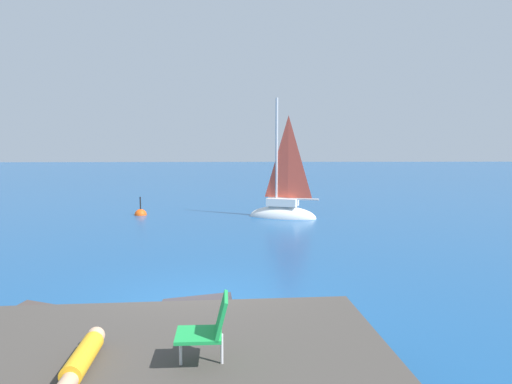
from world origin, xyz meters
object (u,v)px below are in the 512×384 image
object	(u,v)px
marker_buoy	(141,215)
beach_chair	(209,327)
person_sunbather	(79,363)
sailboat_near	(283,211)

from	to	relation	value
marker_buoy	beach_chair	bearing A→B (deg)	-75.15
marker_buoy	person_sunbather	bearing A→B (deg)	-79.98
sailboat_near	marker_buoy	distance (m)	6.61
sailboat_near	beach_chair	bearing A→B (deg)	101.35
person_sunbather	sailboat_near	bearing A→B (deg)	164.37
person_sunbather	marker_buoy	size ratio (longest dim) A/B	1.56
sailboat_near	beach_chair	world-z (taller)	sailboat_near
sailboat_near	beach_chair	size ratio (longest dim) A/B	7.31
sailboat_near	beach_chair	xyz separation A→B (m)	(-2.21, -15.37, 0.86)
person_sunbather	beach_chair	world-z (taller)	beach_chair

